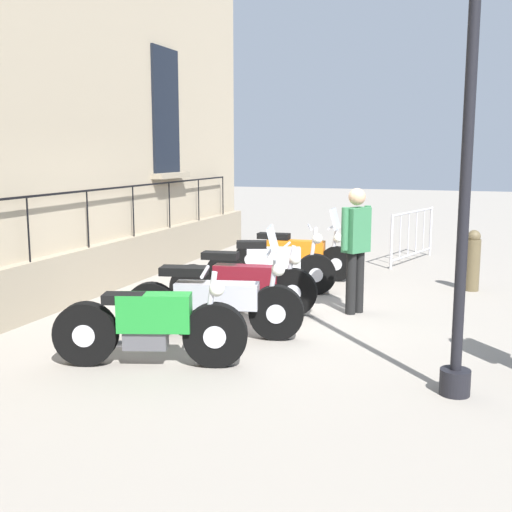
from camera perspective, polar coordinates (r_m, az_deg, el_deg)
The scene contains 11 objects.
ground_plane at distance 9.00m, azimuth -0.74°, elevation -4.99°, with size 60.00×60.00×0.00m, color gray.
building_facade at distance 10.15m, azimuth -17.16°, elevation 13.39°, with size 0.82×12.89×6.26m.
motorcycle_green at distance 6.78m, azimuth -9.30°, elevation -6.23°, with size 1.99×0.83×1.03m.
motorcycle_silver at distance 7.70m, azimuth -3.70°, elevation -4.13°, with size 2.17×0.77×1.36m.
motorcycle_maroon at distance 8.86m, azimuth -1.17°, elevation -2.50°, with size 2.09×0.56×0.98m.
motorcycle_white at distance 10.03m, azimuth 1.36°, elevation -1.05°, with size 2.01×0.88×1.08m.
motorcycle_orange at distance 11.25m, azimuth 3.45°, elevation 0.13°, with size 2.16×0.55×1.26m.
lamppost at distance 5.94m, azimuth 18.51°, elevation 12.38°, with size 0.36×0.36×4.23m.
crowd_barrier at distance 13.33m, azimuth 13.78°, elevation 1.90°, with size 0.64×1.99×1.05m.
bollard at distance 10.83m, azimuth 18.78°, elevation -0.36°, with size 0.23×0.23×0.99m.
pedestrian_standing at distance 8.85m, azimuth 8.91°, elevation 1.15°, with size 0.38×0.46×1.73m.
Camera 1 is at (2.96, -8.21, 2.23)m, focal length 44.83 mm.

